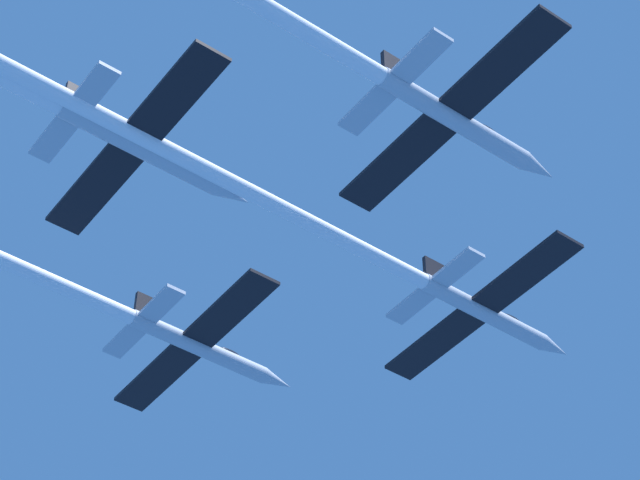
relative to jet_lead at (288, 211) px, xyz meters
name	(u,v)px	position (x,y,z in m)	size (l,w,h in m)	color
jet_lead	(288,211)	(0.00, 0.00, 0.00)	(19.84, 64.68, 3.29)	#B2BAC6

